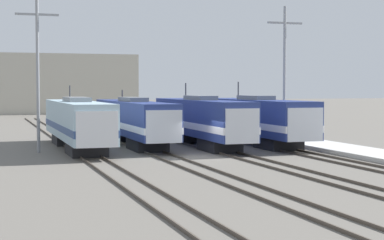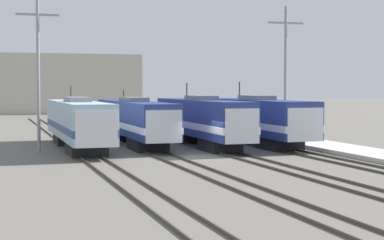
# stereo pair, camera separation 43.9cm
# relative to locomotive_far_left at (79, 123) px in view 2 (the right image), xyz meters

# --- Properties ---
(ground_plane) EXTENTS (400.00, 400.00, 0.00)m
(ground_plane) POSITION_rel_locomotive_far_left_xyz_m (7.59, -7.80, -2.13)
(ground_plane) COLOR #666059
(rail_pair_far_left) EXTENTS (1.50, 120.00, 0.15)m
(rail_pair_far_left) POSITION_rel_locomotive_far_left_xyz_m (0.00, -7.80, -2.05)
(rail_pair_far_left) COLOR #4C4238
(rail_pair_far_left) RESTS_ON ground_plane
(rail_pair_center_left) EXTENTS (1.51, 120.00, 0.15)m
(rail_pair_center_left) POSITION_rel_locomotive_far_left_xyz_m (5.06, -7.80, -2.05)
(rail_pair_center_left) COLOR #4C4238
(rail_pair_center_left) RESTS_ON ground_plane
(rail_pair_center_right) EXTENTS (1.51, 120.00, 0.15)m
(rail_pair_center_right) POSITION_rel_locomotive_far_left_xyz_m (10.12, -7.80, -2.05)
(rail_pair_center_right) COLOR #4C4238
(rail_pair_center_right) RESTS_ON ground_plane
(rail_pair_far_right) EXTENTS (1.50, 120.00, 0.15)m
(rail_pair_far_right) POSITION_rel_locomotive_far_left_xyz_m (15.18, -7.80, -2.05)
(rail_pair_far_right) COLOR #4C4238
(rail_pair_far_right) RESTS_ON ground_plane
(locomotive_far_left) EXTENTS (3.06, 18.69, 5.05)m
(locomotive_far_left) POSITION_rel_locomotive_far_left_xyz_m (0.00, 0.00, 0.00)
(locomotive_far_left) COLOR #232326
(locomotive_far_left) RESTS_ON ground_plane
(locomotive_center_left) EXTENTS (2.91, 19.57, 4.66)m
(locomotive_center_left) POSITION_rel_locomotive_far_left_xyz_m (5.06, 2.43, -0.04)
(locomotive_center_left) COLOR black
(locomotive_center_left) RESTS_ON ground_plane
(locomotive_center_right) EXTENTS (2.80, 18.15, 5.27)m
(locomotive_center_right) POSITION_rel_locomotive_far_left_xyz_m (10.12, -0.49, 0.04)
(locomotive_center_right) COLOR black
(locomotive_center_right) RESTS_ON ground_plane
(locomotive_far_right) EXTENTS (3.13, 17.84, 5.39)m
(locomotive_far_right) POSITION_rel_locomotive_far_left_xyz_m (15.18, -0.37, 0.03)
(locomotive_far_right) COLOR black
(locomotive_far_right) RESTS_ON ground_plane
(catenary_tower_left) EXTENTS (3.17, 0.25, 11.70)m
(catenary_tower_left) POSITION_rel_locomotive_far_left_xyz_m (-3.12, -1.19, 4.18)
(catenary_tower_left) COLOR gray
(catenary_tower_left) RESTS_ON ground_plane
(catenary_tower_right) EXTENTS (3.17, 0.25, 11.70)m
(catenary_tower_right) POSITION_rel_locomotive_far_left_xyz_m (17.21, -1.19, 4.18)
(catenary_tower_right) COLOR gray
(catenary_tower_right) RESTS_ON ground_plane
(platform) EXTENTS (4.00, 120.00, 0.30)m
(platform) POSITION_rel_locomotive_far_left_xyz_m (19.23, -7.80, -1.98)
(platform) COLOR beige
(platform) RESTS_ON ground_plane
(depot_building) EXTENTS (39.45, 15.89, 10.97)m
(depot_building) POSITION_rel_locomotive_far_left_xyz_m (1.07, 74.44, 3.36)
(depot_building) COLOR #B2AD9E
(depot_building) RESTS_ON ground_plane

